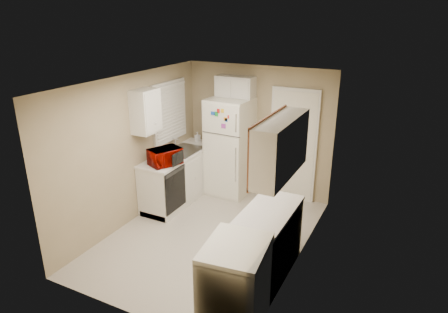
% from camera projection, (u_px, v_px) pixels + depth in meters
% --- Properties ---
extents(floor, '(3.80, 3.80, 0.00)m').
position_uv_depth(floor, '(210.00, 235.00, 6.22)').
color(floor, beige).
rests_on(floor, ground).
extents(ceiling, '(3.80, 3.80, 0.00)m').
position_uv_depth(ceiling, '(207.00, 81.00, 5.39)').
color(ceiling, white).
rests_on(ceiling, floor).
extents(wall_left, '(3.80, 3.80, 0.00)m').
position_uv_depth(wall_left, '(132.00, 150.00, 6.40)').
color(wall_left, tan).
rests_on(wall_left, floor).
extents(wall_right, '(3.80, 3.80, 0.00)m').
position_uv_depth(wall_right, '(302.00, 181.00, 5.22)').
color(wall_right, tan).
rests_on(wall_right, floor).
extents(wall_back, '(2.80, 2.80, 0.00)m').
position_uv_depth(wall_back, '(258.00, 131.00, 7.40)').
color(wall_back, tan).
rests_on(wall_back, floor).
extents(wall_front, '(2.80, 2.80, 0.00)m').
position_uv_depth(wall_front, '(122.00, 222.00, 4.22)').
color(wall_front, tan).
rests_on(wall_front, floor).
extents(left_counter, '(0.60, 1.80, 0.90)m').
position_uv_depth(left_counter, '(180.00, 176.00, 7.29)').
color(left_counter, silver).
rests_on(left_counter, floor).
extents(dishwasher, '(0.03, 0.58, 0.72)m').
position_uv_depth(dishwasher, '(175.00, 190.00, 6.65)').
color(dishwasher, black).
rests_on(dishwasher, floor).
extents(sink, '(0.54, 0.74, 0.16)m').
position_uv_depth(sink, '(184.00, 153.00, 7.27)').
color(sink, gray).
rests_on(sink, left_counter).
extents(microwave, '(0.57, 0.46, 0.33)m').
position_uv_depth(microwave, '(165.00, 156.00, 6.56)').
color(microwave, '#830700').
rests_on(microwave, left_counter).
extents(soap_bottle, '(0.10, 0.11, 0.19)m').
position_uv_depth(soap_bottle, '(197.00, 136.00, 7.74)').
color(soap_bottle, silver).
rests_on(soap_bottle, left_counter).
extents(window_blinds, '(0.10, 0.98, 1.08)m').
position_uv_depth(window_blinds, '(170.00, 112.00, 7.12)').
color(window_blinds, silver).
rests_on(window_blinds, wall_left).
extents(upper_cabinet_left, '(0.30, 0.45, 0.70)m').
position_uv_depth(upper_cabinet_left, '(146.00, 111.00, 6.31)').
color(upper_cabinet_left, silver).
rests_on(upper_cabinet_left, wall_left).
extents(refrigerator, '(0.79, 0.77, 1.83)m').
position_uv_depth(refrigerator, '(230.00, 147.00, 7.41)').
color(refrigerator, white).
rests_on(refrigerator, floor).
extents(cabinet_over_fridge, '(0.70, 0.30, 0.40)m').
position_uv_depth(cabinet_over_fridge, '(235.00, 87.00, 7.17)').
color(cabinet_over_fridge, silver).
rests_on(cabinet_over_fridge, wall_back).
extents(interior_door, '(0.86, 0.06, 2.08)m').
position_uv_depth(interior_door, '(293.00, 146.00, 7.13)').
color(interior_door, white).
rests_on(interior_door, floor).
extents(right_counter, '(0.60, 2.00, 0.90)m').
position_uv_depth(right_counter, '(256.00, 256.00, 4.93)').
color(right_counter, silver).
rests_on(right_counter, floor).
extents(stove, '(0.74, 0.87, 0.98)m').
position_uv_depth(stove, '(235.00, 283.00, 4.39)').
color(stove, white).
rests_on(stove, floor).
extents(upper_cabinet_right, '(0.30, 1.20, 0.70)m').
position_uv_depth(upper_cabinet_right, '(281.00, 147.00, 4.65)').
color(upper_cabinet_right, silver).
rests_on(upper_cabinet_right, wall_right).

